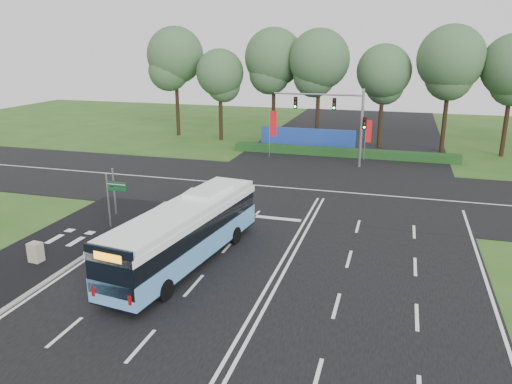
# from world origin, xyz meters

# --- Properties ---
(ground) EXTENTS (120.00, 120.00, 0.00)m
(ground) POSITION_xyz_m (0.00, 0.00, 0.00)
(ground) COLOR #2A531B
(ground) RESTS_ON ground
(road_main) EXTENTS (20.00, 120.00, 0.04)m
(road_main) POSITION_xyz_m (0.00, 0.00, 0.02)
(road_main) COLOR black
(road_main) RESTS_ON ground
(road_cross) EXTENTS (120.00, 14.00, 0.05)m
(road_cross) POSITION_xyz_m (0.00, 12.00, 0.03)
(road_cross) COLOR black
(road_cross) RESTS_ON ground
(bike_path) EXTENTS (5.00, 18.00, 0.06)m
(bike_path) POSITION_xyz_m (-12.50, -3.00, 0.03)
(bike_path) COLOR black
(bike_path) RESTS_ON ground
(kerb_strip) EXTENTS (0.25, 18.00, 0.12)m
(kerb_strip) POSITION_xyz_m (-10.10, -3.00, 0.06)
(kerb_strip) COLOR gray
(kerb_strip) RESTS_ON ground
(city_bus) EXTENTS (3.89, 11.87, 3.35)m
(city_bus) POSITION_xyz_m (-4.62, -2.78, 1.68)
(city_bus) COLOR #568FC9
(city_bus) RESTS_ON ground
(pedestrian_signal) EXTENTS (0.27, 0.41, 3.15)m
(pedestrian_signal) POSITION_xyz_m (-12.13, 2.77, 1.72)
(pedestrian_signal) COLOR gray
(pedestrian_signal) RESTS_ON ground
(street_sign) EXTENTS (1.33, 0.10, 3.42)m
(street_sign) POSITION_xyz_m (-10.85, 0.61, 2.19)
(street_sign) COLOR gray
(street_sign) RESTS_ON ground
(utility_cabinet) EXTENTS (0.69, 0.59, 1.07)m
(utility_cabinet) POSITION_xyz_m (-12.11, -4.82, 0.54)
(utility_cabinet) COLOR #A19682
(utility_cabinet) RESTS_ON ground
(banner_flag_left) EXTENTS (0.67, 0.22, 4.64)m
(banner_flag_left) POSITION_xyz_m (-6.63, 22.29, 3.02)
(banner_flag_left) COLOR gray
(banner_flag_left) RESTS_ON ground
(banner_flag_mid) EXTENTS (0.57, 0.18, 3.95)m
(banner_flag_mid) POSITION_xyz_m (2.40, 23.43, 2.60)
(banner_flag_mid) COLOR gray
(banner_flag_mid) RESTS_ON ground
(traffic_light_gantry) EXTENTS (8.41, 0.28, 7.00)m
(traffic_light_gantry) POSITION_xyz_m (0.21, 20.50, 4.66)
(traffic_light_gantry) COLOR gray
(traffic_light_gantry) RESTS_ON ground
(hedge) EXTENTS (22.00, 1.20, 0.80)m
(hedge) POSITION_xyz_m (0.00, 24.50, 0.40)
(hedge) COLOR #143715
(hedge) RESTS_ON ground
(blue_hoarding) EXTENTS (10.00, 0.30, 2.20)m
(blue_hoarding) POSITION_xyz_m (-4.00, 27.00, 1.10)
(blue_hoarding) COLOR #1C3D9B
(blue_hoarding) RESTS_ON ground
(eucalyptus_row) EXTENTS (54.00, 8.93, 12.69)m
(eucalyptus_row) POSITION_xyz_m (2.39, 30.13, 8.77)
(eucalyptus_row) COLOR black
(eucalyptus_row) RESTS_ON ground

